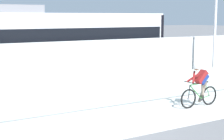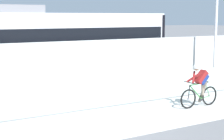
# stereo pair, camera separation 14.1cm
# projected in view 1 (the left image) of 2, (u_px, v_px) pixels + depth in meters

# --- Properties ---
(ground_plane) EXTENTS (200.00, 200.00, 0.00)m
(ground_plane) POSITION_uv_depth(u_px,v_px,m) (89.00, 126.00, 11.13)
(ground_plane) COLOR slate
(bike_path_deck) EXTENTS (32.00, 3.20, 0.01)m
(bike_path_deck) POSITION_uv_depth(u_px,v_px,m) (89.00, 126.00, 11.13)
(bike_path_deck) COLOR beige
(bike_path_deck) RESTS_ON ground
(glass_parapet) EXTENTS (32.00, 0.05, 1.06)m
(glass_parapet) POSITION_uv_depth(u_px,v_px,m) (63.00, 97.00, 12.62)
(glass_parapet) COLOR #ADC6C1
(glass_parapet) RESTS_ON ground
(concrete_barrier_wall) EXTENTS (32.00, 0.36, 2.32)m
(concrete_barrier_wall) POSITION_uv_depth(u_px,v_px,m) (44.00, 73.00, 14.05)
(concrete_barrier_wall) COLOR silver
(concrete_barrier_wall) RESTS_ON ground
(tram_rail_near) EXTENTS (32.00, 0.08, 0.01)m
(tram_rail_near) POSITION_uv_depth(u_px,v_px,m) (24.00, 91.00, 16.32)
(tram_rail_near) COLOR #595654
(tram_rail_near) RESTS_ON ground
(tram_rail_far) EXTENTS (32.00, 0.08, 0.01)m
(tram_rail_far) POSITION_uv_depth(u_px,v_px,m) (15.00, 86.00, 17.53)
(tram_rail_far) COLOR #595654
(tram_rail_far) RESTS_ON ground
(tram) EXTENTS (11.06, 2.54, 3.81)m
(tram) POSITION_uv_depth(u_px,v_px,m) (57.00, 46.00, 17.62)
(tram) COLOR silver
(tram) RESTS_ON ground
(cyclist_on_bike) EXTENTS (1.77, 0.58, 1.61)m
(cyclist_on_bike) POSITION_uv_depth(u_px,v_px,m) (200.00, 86.00, 13.38)
(cyclist_on_bike) COLOR black
(cyclist_on_bike) RESTS_ON ground
(lamp_post_antenna) EXTENTS (0.28, 0.28, 5.20)m
(lamp_post_antenna) POSITION_uv_depth(u_px,v_px,m) (215.00, 16.00, 16.37)
(lamp_post_antenna) COLOR gray
(lamp_post_antenna) RESTS_ON ground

